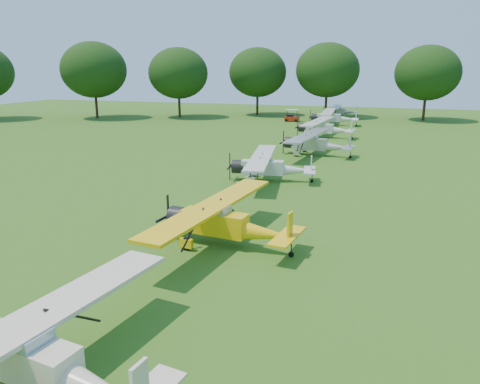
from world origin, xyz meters
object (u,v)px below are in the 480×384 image
object	(u,v)px
aircraft_6	(332,117)
golf_cart	(292,117)
aircraft_5	(323,127)
aircraft_1	(38,357)
aircraft_3	(269,165)
aircraft_2	(224,221)
aircraft_4	(315,142)
aircraft_7	(340,110)

from	to	relation	value
aircraft_6	golf_cart	xyz separation A→B (m)	(-7.01, 3.36, -0.71)
aircraft_5	aircraft_6	bearing A→B (deg)	97.51
aircraft_1	golf_cart	world-z (taller)	aircraft_1
aircraft_3	aircraft_1	bearing A→B (deg)	-98.36
aircraft_2	golf_cart	world-z (taller)	aircraft_2
aircraft_5	aircraft_6	xyz separation A→B (m)	(-0.39, 13.02, -0.00)
aircraft_4	aircraft_5	xyz separation A→B (m)	(-0.88, 12.68, 0.00)
aircraft_1	aircraft_6	bearing A→B (deg)	98.65
golf_cart	aircraft_6	bearing A→B (deg)	-25.44
aircraft_2	aircraft_4	bearing A→B (deg)	96.02
aircraft_7	golf_cart	xyz separation A→B (m)	(-6.69, -10.47, -0.49)
aircraft_1	aircraft_4	bearing A→B (deg)	96.60
aircraft_6	aircraft_7	size ratio (longest dim) A/B	1.19
aircraft_2	aircraft_3	bearing A→B (deg)	102.16
aircraft_3	aircraft_5	distance (m)	24.78
aircraft_6	aircraft_1	bearing A→B (deg)	-93.28
aircraft_2	aircraft_6	xyz separation A→B (m)	(-0.70, 51.99, 0.02)
aircraft_3	aircraft_4	xyz separation A→B (m)	(1.79, 12.09, 0.09)
aircraft_6	aircraft_7	distance (m)	13.84
aircraft_5	aircraft_7	xyz separation A→B (m)	(-0.71, 26.86, -0.22)
golf_cart	aircraft_7	bearing A→B (deg)	57.62
aircraft_1	aircraft_3	xyz separation A→B (m)	(-0.23, 26.53, -0.05)
aircraft_1	aircraft_5	distance (m)	51.30
aircraft_1	aircraft_2	distance (m)	12.36
aircraft_5	aircraft_6	size ratio (longest dim) A/B	1.01
aircraft_2	golf_cart	size ratio (longest dim) A/B	5.08
aircraft_5	aircraft_7	distance (m)	26.87
aircraft_2	aircraft_3	size ratio (longest dim) A/B	1.06
aircraft_3	aircraft_4	distance (m)	12.22
aircraft_7	golf_cart	size ratio (longest dim) A/B	4.30
aircraft_6	aircraft_3	bearing A→B (deg)	-93.81
aircraft_2	aircraft_7	bearing A→B (deg)	98.16
aircraft_3	aircraft_7	xyz separation A→B (m)	(0.20, 51.62, -0.13)
aircraft_7	aircraft_6	bearing A→B (deg)	-90.60
aircraft_3	aircraft_5	xyz separation A→B (m)	(0.91, 24.77, 0.09)
aircraft_3	aircraft_2	bearing A→B (deg)	-93.97
aircraft_3	golf_cart	bearing A→B (deg)	90.11
aircraft_2	aircraft_7	distance (m)	65.83
aircraft_3	golf_cart	size ratio (longest dim) A/B	4.80
aircraft_3	aircraft_6	size ratio (longest dim) A/B	0.94
aircraft_1	aircraft_4	xyz separation A→B (m)	(1.56, 38.62, 0.04)
aircraft_5	aircraft_3	bearing A→B (deg)	-86.33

